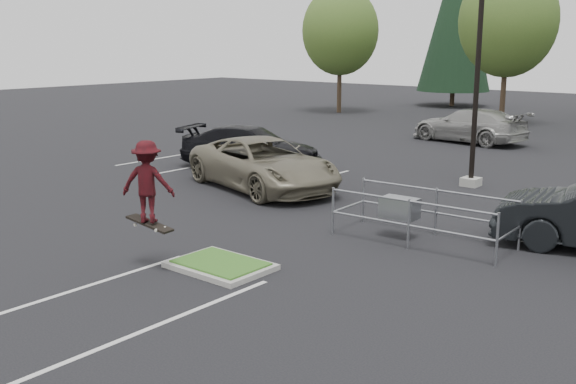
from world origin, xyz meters
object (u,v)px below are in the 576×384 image
Objects in this scene: light_pole at (478,55)px; skateboarder at (148,182)px; cart_corral at (405,209)px; car_far_silver at (470,125)px; conif_a at (457,15)px; car_l_tan at (263,163)px; decid_a at (340,34)px; decid_b at (508,24)px; car_l_black at (249,147)px.

light_pole is 5.08× the size of skateboarder.
car_far_silver is at bearing 107.19° from cart_corral.
conif_a is 2.04× the size of car_l_tan.
car_l_tan is at bearing 5.11° from car_far_silver.
decid_a is 12.02m from decid_b.
decid_a is at bearing 135.75° from light_pole.
conif_a is at bearing -8.08° from car_l_black.
light_pole reaches higher than car_l_black.
skateboarder is 0.33× the size of car_far_silver.
decid_b is 4.84× the size of skateboarder.
car_l_black is 12.98m from car_far_silver.
decid_a reaches higher than car_l_black.
decid_a is 0.92× the size of decid_b.
decid_b is 1.62× the size of car_far_silver.
conif_a is at bearing -104.40° from skateboarder.
car_far_silver is (1.83, -8.53, -5.18)m from decid_b.
skateboarder is at bearing -81.33° from decid_b.
light_pole is 1.14× the size of decid_a.
skateboarder is at bearing -61.56° from decid_a.
car_far_silver is at bearing -77.93° from decid_b.
light_pole is 0.78× the size of conif_a.
decid_a is 26.91m from car_l_tan.
conif_a is 39.23m from cart_corral.
skateboarder is (-1.70, -13.00, -2.56)m from light_pole.
decid_b reaches higher than car_l_black.
light_pole is 8.32m from cart_corral.
car_l_black is at bearing -89.05° from skateboarder.
car_far_silver is (13.83, -8.03, -4.72)m from decid_a.
car_l_black is (-9.99, 4.86, 0.04)m from cart_corral.
cart_corral is at bearing -78.41° from light_pole.
decid_a is 35.47m from skateboarder.
cart_corral is at bearing -92.13° from car_l_tan.
decid_b reaches higher than car_l_tan.
conif_a reaches higher than car_l_tan.
car_l_black is 0.98× the size of car_far_silver.
cart_corral is (1.49, -7.27, -3.76)m from light_pole.
light_pole reaches higher than car_far_silver.
car_far_silver is (0.74, 15.00, -0.02)m from car_l_tan.
cart_corral is at bearing -150.85° from skateboarder.
decid_a is 16.67m from car_far_silver.
car_l_tan is at bearing 159.33° from cart_corral.
conif_a is 43.25m from skateboarder.
light_pole reaches higher than car_l_tan.
conif_a reaches higher than car_far_silver.
decid_a reaches higher than skateboarder.
conif_a is 2.19× the size of car_far_silver.
car_far_silver is at bearing 115.10° from light_pole.
car_l_tan is 1.09× the size of car_l_black.
light_pole is 31.63m from conif_a.
decid_a is at bearing 45.66° from car_l_tan.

